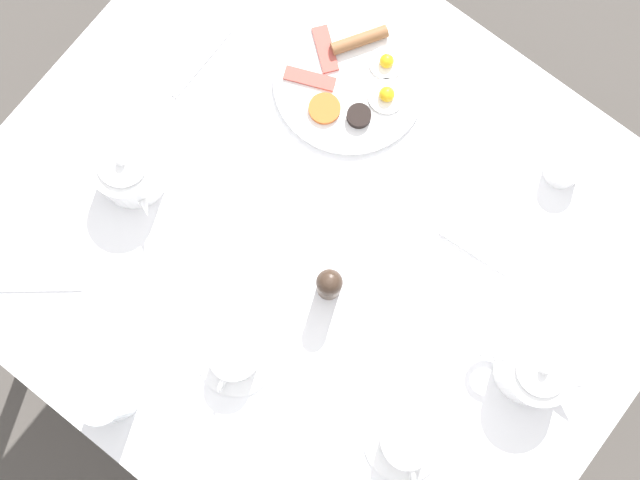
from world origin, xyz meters
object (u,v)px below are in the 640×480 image
Objects in this scene: creamer_jug at (565,168)px; pepper_grinder at (329,285)px; knife_by_plate at (26,288)px; teacup_with_saucer_right at (405,443)px; fork_by_plate at (202,62)px; breakfast_plate at (352,80)px; napkin_folded at (487,233)px; water_glass_tall at (108,398)px; teapot_far at (129,170)px; teapot_near at (534,370)px; teacup_with_saucer_left at (235,357)px.

pepper_grinder is (-0.44, 0.21, 0.04)m from creamer_jug.
knife_by_plate is (-0.77, 0.64, -0.02)m from creamer_jug.
fork_by_plate is (0.33, 0.72, -0.03)m from teacup_with_saucer_right.
creamer_jug is (0.57, 0.06, -0.00)m from teacup_with_saucer_right.
teacup_with_saucer_right reaches higher than breakfast_plate.
water_glass_tall is at bearing 151.70° from napkin_folded.
water_glass_tall is (-0.33, -0.23, 0.01)m from teapot_far.
teapot_near is at bearing -61.40° from knife_by_plate.
teacup_with_saucer_left is at bearing 164.96° from pepper_grinder.
teapot_near reaches higher than teacup_with_saucer_left.
teacup_with_saucer_left is at bearing 157.69° from creamer_jug.
teapot_near is at bearing -154.71° from creamer_jug.
pepper_grinder is at bearing -52.24° from knife_by_plate.
knife_by_plate is at bearing 161.40° from breakfast_plate.
fork_by_plate is at bearing 45.67° from teacup_with_saucer_left.
teapot_far is 0.66m from napkin_folded.
breakfast_plate is 1.73× the size of knife_by_plate.
napkin_folded is (0.46, -0.22, -0.02)m from teacup_with_saucer_left.
teacup_with_saucer_left reaches higher than napkin_folded.
napkin_folded is 0.84m from knife_by_plate.
breakfast_plate is 2.50× the size of pepper_grinder.
teapot_near reaches higher than teacup_with_saucer_right.
teapot_far is 1.38× the size of teacup_with_saucer_left.
teapot_far is 1.38× the size of teacup_with_saucer_right.
fork_by_plate is (-0.14, 0.25, -0.01)m from breakfast_plate.
napkin_folded is (-0.08, -0.37, -0.00)m from breakfast_plate.
creamer_jug is (0.82, -0.39, -0.03)m from water_glass_tall.
teacup_with_saucer_left reaches higher than fork_by_plate.
breakfast_plate is at bearing 2.35° from water_glass_tall.
pepper_grinder reaches higher than creamer_jug.
water_glass_tall reaches higher than teacup_with_saucer_right.
water_glass_tall reaches higher than pepper_grinder.
teacup_with_saucer_right is (-0.08, -0.68, -0.02)m from teapot_far.
teapot_near reaches higher than napkin_folded.
pepper_grinder is at bearing -113.09° from fork_by_plate.
creamer_jug is at bearing -25.40° from pepper_grinder.
teacup_with_saucer_right is at bearing -73.90° from knife_by_plate.
water_glass_tall reaches higher than creamer_jug.
creamer_jug reaches higher than knife_by_plate.
creamer_jug is (0.10, -0.41, 0.02)m from breakfast_plate.
teapot_near is 0.52m from teacup_with_saucer_left.
water_glass_tall is (-0.72, -0.03, 0.05)m from breakfast_plate.
creamer_jug is (0.64, -0.26, -0.00)m from teacup_with_saucer_left.
water_glass_tall reaches higher than teapot_far.
creamer_jug is (0.49, -0.62, -0.02)m from teapot_far.
water_glass_tall is (-0.48, 0.54, 0.01)m from teapot_near.
pepper_grinder is at bearing -15.04° from teacup_with_saucer_left.
teapot_near is 0.25m from teacup_with_saucer_right.
teacup_with_saucer_right is (-0.23, 0.10, -0.02)m from teapot_near.
teapot_near is 0.79m from teapot_far.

